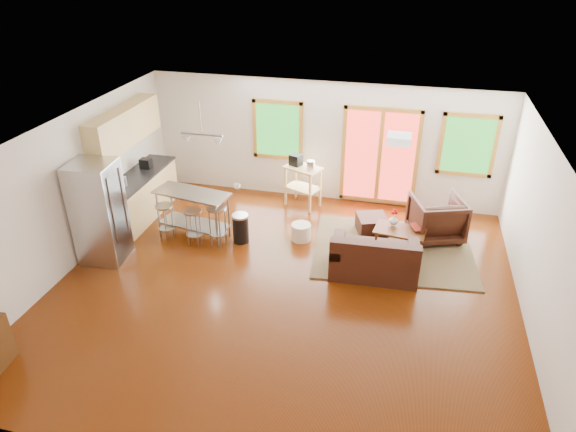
% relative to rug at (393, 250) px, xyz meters
% --- Properties ---
extents(floor, '(7.50, 7.00, 0.02)m').
position_rel_rug_xyz_m(floor, '(-1.69, -1.60, -0.02)').
color(floor, '#3E1603').
rests_on(floor, ground).
extents(ceiling, '(7.50, 7.00, 0.02)m').
position_rel_rug_xyz_m(ceiling, '(-1.69, -1.60, 2.60)').
color(ceiling, white).
rests_on(ceiling, ground).
extents(back_wall, '(7.50, 0.02, 2.60)m').
position_rel_rug_xyz_m(back_wall, '(-1.69, 1.91, 1.29)').
color(back_wall, silver).
rests_on(back_wall, ground).
extents(left_wall, '(0.02, 7.00, 2.60)m').
position_rel_rug_xyz_m(left_wall, '(-5.45, -1.60, 1.29)').
color(left_wall, silver).
rests_on(left_wall, ground).
extents(right_wall, '(0.02, 7.00, 2.60)m').
position_rel_rug_xyz_m(right_wall, '(2.07, -1.60, 1.29)').
color(right_wall, silver).
rests_on(right_wall, ground).
extents(front_wall, '(7.50, 0.02, 2.60)m').
position_rel_rug_xyz_m(front_wall, '(-1.69, -5.11, 1.29)').
color(front_wall, silver).
rests_on(front_wall, ground).
extents(window_left, '(1.10, 0.05, 1.30)m').
position_rel_rug_xyz_m(window_left, '(-2.69, 1.86, 1.49)').
color(window_left, '#195018').
rests_on(window_left, back_wall).
extents(french_doors, '(1.60, 0.05, 2.10)m').
position_rel_rug_xyz_m(french_doors, '(-0.49, 1.86, 1.09)').
color(french_doors, '#A6251C').
rests_on(french_doors, back_wall).
extents(window_right, '(1.10, 0.05, 1.30)m').
position_rel_rug_xyz_m(window_right, '(1.21, 1.86, 1.49)').
color(window_right, '#195018').
rests_on(window_right, back_wall).
extents(rug, '(3.09, 2.50, 0.03)m').
position_rel_rug_xyz_m(rug, '(0.00, 0.00, 0.00)').
color(rug, '#435D3B').
rests_on(rug, floor).
extents(loveseat, '(1.51, 0.90, 0.79)m').
position_rel_rug_xyz_m(loveseat, '(-0.29, -0.85, 0.30)').
color(loveseat, black).
rests_on(loveseat, floor).
extents(coffee_table, '(0.99, 0.67, 0.37)m').
position_rel_rug_xyz_m(coffee_table, '(0.09, 0.17, 0.30)').
color(coffee_table, '#3E220C').
rests_on(coffee_table, floor).
extents(armchair, '(1.15, 1.11, 0.94)m').
position_rel_rug_xyz_m(armchair, '(0.74, 0.68, 0.46)').
color(armchair, black).
rests_on(armchair, floor).
extents(ottoman, '(0.70, 0.70, 0.37)m').
position_rel_rug_xyz_m(ottoman, '(-0.46, 0.56, 0.17)').
color(ottoman, black).
rests_on(ottoman, floor).
extents(pouf, '(0.42, 0.42, 0.33)m').
position_rel_rug_xyz_m(pouf, '(-1.75, -0.01, 0.15)').
color(pouf, silver).
rests_on(pouf, floor).
extents(vase, '(0.20, 0.21, 0.30)m').
position_rel_rug_xyz_m(vase, '(-0.05, 0.30, 0.50)').
color(vase, silver).
rests_on(vase, coffee_table).
extents(book, '(0.22, 0.12, 0.31)m').
position_rel_rug_xyz_m(book, '(0.30, 0.21, 0.54)').
color(book, maroon).
rests_on(book, coffee_table).
extents(cabinets, '(0.64, 2.24, 2.30)m').
position_rel_rug_xyz_m(cabinets, '(-5.18, 0.10, 0.91)').
color(cabinets, '#DBB76C').
rests_on(cabinets, floor).
extents(refrigerator, '(0.81, 0.78, 1.84)m').
position_rel_rug_xyz_m(refrigerator, '(-5.03, -1.45, 0.91)').
color(refrigerator, '#B7BABC').
rests_on(refrigerator, floor).
extents(island, '(1.52, 0.82, 0.91)m').
position_rel_rug_xyz_m(island, '(-3.81, -0.31, 0.61)').
color(island, '#B7BABC').
rests_on(island, floor).
extents(cup, '(0.13, 0.10, 0.12)m').
position_rel_rug_xyz_m(cup, '(-2.99, -0.02, 1.00)').
color(cup, white).
rests_on(cup, island).
extents(bar_stool_a, '(0.43, 0.43, 0.70)m').
position_rel_rug_xyz_m(bar_stool_a, '(-4.28, -0.54, 0.50)').
color(bar_stool_a, '#B7BABC').
rests_on(bar_stool_a, floor).
extents(bar_stool_b, '(0.35, 0.35, 0.72)m').
position_rel_rug_xyz_m(bar_stool_b, '(-3.66, -0.64, 0.52)').
color(bar_stool_b, '#B7BABC').
rests_on(bar_stool_b, floor).
extents(bar_stool_c, '(0.44, 0.44, 0.80)m').
position_rel_rug_xyz_m(bar_stool_c, '(-3.22, -0.55, 0.58)').
color(bar_stool_c, '#B7BABC').
rests_on(bar_stool_c, floor).
extents(trash_can, '(0.40, 0.40, 0.57)m').
position_rel_rug_xyz_m(trash_can, '(-2.85, -0.34, 0.27)').
color(trash_can, black).
rests_on(trash_can, floor).
extents(kitchen_cart, '(0.87, 0.73, 1.13)m').
position_rel_rug_xyz_m(kitchen_cart, '(-2.04, 1.42, 0.76)').
color(kitchen_cart, '#DBB76C').
rests_on(kitchen_cart, floor).
extents(ceiling_flush, '(0.35, 0.35, 0.12)m').
position_rel_rug_xyz_m(ceiling_flush, '(-0.09, -1.00, 2.52)').
color(ceiling_flush, white).
rests_on(ceiling_flush, ceiling).
extents(pendant_light, '(0.80, 0.18, 0.79)m').
position_rel_rug_xyz_m(pendant_light, '(-3.59, -0.10, 1.88)').
color(pendant_light, gray).
rests_on(pendant_light, ceiling).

